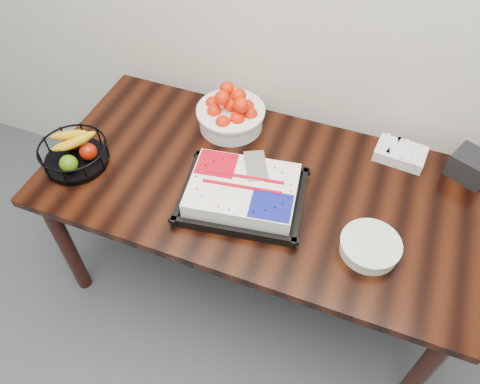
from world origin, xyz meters
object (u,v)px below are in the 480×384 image
(tangerine_bowl, at_px, (231,111))
(napkin_box, at_px, (471,166))
(plate_stack, at_px, (370,247))
(cake_tray, at_px, (243,192))
(fruit_basket, at_px, (74,153))
(table, at_px, (258,195))

(tangerine_bowl, distance_m, napkin_box, 1.04)
(plate_stack, bearing_deg, cake_tray, 173.14)
(fruit_basket, bearing_deg, table, 12.99)
(table, bearing_deg, fruit_basket, -167.01)
(table, height_order, fruit_basket, fruit_basket)
(table, bearing_deg, plate_stack, -19.49)
(fruit_basket, bearing_deg, cake_tray, 5.08)
(table, bearing_deg, tangerine_bowl, 129.95)
(cake_tray, bearing_deg, plate_stack, -6.86)
(table, height_order, plate_stack, plate_stack)
(cake_tray, distance_m, fruit_basket, 0.74)
(napkin_box, bearing_deg, fruit_basket, -161.40)
(tangerine_bowl, xyz_separation_m, fruit_basket, (-0.53, -0.46, -0.02))
(table, distance_m, cake_tray, 0.17)
(table, height_order, cake_tray, cake_tray)
(table, height_order, tangerine_bowl, tangerine_bowl)
(tangerine_bowl, bearing_deg, napkin_box, 3.69)
(tangerine_bowl, relative_size, napkin_box, 2.02)
(fruit_basket, height_order, napkin_box, fruit_basket)
(table, relative_size, napkin_box, 11.74)
(napkin_box, bearing_deg, tangerine_bowl, -176.31)
(fruit_basket, xyz_separation_m, plate_stack, (1.25, 0.00, -0.04))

